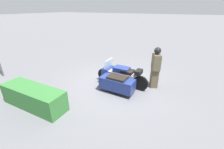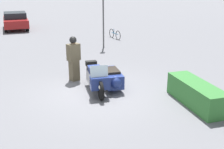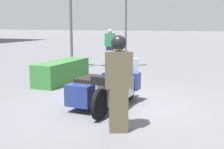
# 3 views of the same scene
# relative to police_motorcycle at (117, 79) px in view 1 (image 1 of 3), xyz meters

# --- Properties ---
(ground_plane) EXTENTS (160.00, 160.00, 0.00)m
(ground_plane) POSITION_rel_police_motorcycle_xyz_m (0.22, -0.28, -0.47)
(ground_plane) COLOR slate
(police_motorcycle) EXTENTS (2.49, 1.32, 1.16)m
(police_motorcycle) POSITION_rel_police_motorcycle_xyz_m (0.00, 0.00, 0.00)
(police_motorcycle) COLOR black
(police_motorcycle) RESTS_ON ground
(officer_rider) EXTENTS (0.48, 0.58, 1.83)m
(officer_rider) POSITION_rel_police_motorcycle_xyz_m (-1.40, -0.89, 0.49)
(officer_rider) COLOR brown
(officer_rider) RESTS_ON ground
(hedge_bush_curbside) EXTENTS (2.54, 0.78, 0.75)m
(hedge_bush_curbside) POSITION_rel_police_motorcycle_xyz_m (2.11, 2.56, -0.10)
(hedge_bush_curbside) COLOR #337033
(hedge_bush_curbside) RESTS_ON ground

